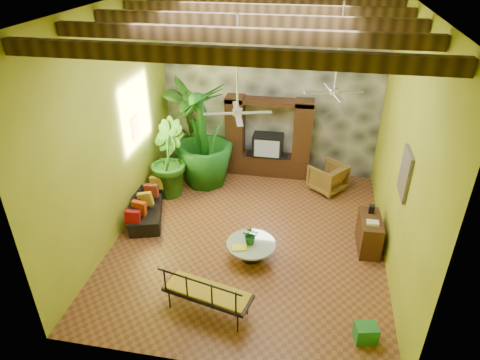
% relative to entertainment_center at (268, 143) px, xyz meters
% --- Properties ---
extents(ground, '(7.00, 7.00, 0.00)m').
position_rel_entertainment_center_xyz_m(ground, '(0.00, -3.14, -0.97)').
color(ground, brown).
rests_on(ground, ground).
extents(ceiling, '(6.00, 7.00, 0.02)m').
position_rel_entertainment_center_xyz_m(ceiling, '(0.00, -3.14, 4.03)').
color(ceiling, silver).
rests_on(ceiling, back_wall).
extents(back_wall, '(6.00, 0.02, 5.00)m').
position_rel_entertainment_center_xyz_m(back_wall, '(0.00, 0.36, 1.53)').
color(back_wall, olive).
rests_on(back_wall, ground).
extents(left_wall, '(0.02, 7.00, 5.00)m').
position_rel_entertainment_center_xyz_m(left_wall, '(-3.00, -3.14, 1.53)').
color(left_wall, olive).
rests_on(left_wall, ground).
extents(right_wall, '(0.02, 7.00, 5.00)m').
position_rel_entertainment_center_xyz_m(right_wall, '(3.00, -3.14, 1.53)').
color(right_wall, olive).
rests_on(right_wall, ground).
extents(stone_accent_wall, '(5.98, 0.10, 4.98)m').
position_rel_entertainment_center_xyz_m(stone_accent_wall, '(0.00, 0.30, 1.53)').
color(stone_accent_wall, '#323439').
rests_on(stone_accent_wall, ground).
extents(ceiling_beams, '(5.95, 5.36, 0.22)m').
position_rel_entertainment_center_xyz_m(ceiling_beams, '(0.00, -3.14, 3.81)').
color(ceiling_beams, '#3F2A14').
rests_on(ceiling_beams, ceiling).
extents(entertainment_center, '(2.40, 0.55, 2.30)m').
position_rel_entertainment_center_xyz_m(entertainment_center, '(0.00, 0.00, 0.00)').
color(entertainment_center, black).
rests_on(entertainment_center, ground).
extents(ceiling_fan_front, '(1.28, 1.28, 1.86)m').
position_rel_entertainment_center_xyz_m(ceiling_fan_front, '(-0.20, -3.54, 2.44)').
color(ceiling_fan_front, silver).
rests_on(ceiling_fan_front, ceiling).
extents(ceiling_fan_back, '(1.28, 1.28, 1.86)m').
position_rel_entertainment_center_xyz_m(ceiling_fan_back, '(1.60, -1.94, 2.44)').
color(ceiling_fan_back, silver).
rests_on(ceiling_fan_back, ceiling).
extents(wall_art_mask, '(0.06, 0.32, 0.55)m').
position_rel_entertainment_center_xyz_m(wall_art_mask, '(-2.96, -2.14, 1.13)').
color(wall_art_mask, gold).
rests_on(wall_art_mask, left_wall).
extents(wall_art_painting, '(0.06, 0.70, 0.90)m').
position_rel_entertainment_center_xyz_m(wall_art_painting, '(2.96, -3.74, 1.33)').
color(wall_art_painting, '#245187').
rests_on(wall_art_painting, right_wall).
extents(sofa, '(1.23, 1.96, 0.53)m').
position_rel_entertainment_center_xyz_m(sofa, '(-2.65, -2.76, -0.70)').
color(sofa, black).
rests_on(sofa, ground).
extents(wicker_armchair, '(1.18, 1.17, 0.77)m').
position_rel_entertainment_center_xyz_m(wicker_armchair, '(1.73, -0.64, -0.58)').
color(wicker_armchair, brown).
rests_on(wicker_armchair, ground).
extents(tall_plant_a, '(1.59, 1.74, 2.73)m').
position_rel_entertainment_center_xyz_m(tall_plant_a, '(-2.31, 0.01, 0.40)').
color(tall_plant_a, '#255817').
rests_on(tall_plant_a, ground).
extents(tall_plant_b, '(1.34, 1.42, 2.05)m').
position_rel_entertainment_center_xyz_m(tall_plant_b, '(-2.46, -1.56, 0.06)').
color(tall_plant_b, '#26661A').
rests_on(tall_plant_b, ground).
extents(tall_plant_c, '(1.96, 1.96, 2.84)m').
position_rel_entertainment_center_xyz_m(tall_plant_c, '(-1.65, -0.84, 0.45)').
color(tall_plant_c, '#165516').
rests_on(tall_plant_c, ground).
extents(coffee_table, '(1.05, 1.05, 0.40)m').
position_rel_entertainment_center_xyz_m(coffee_table, '(0.15, -3.87, -0.71)').
color(coffee_table, black).
rests_on(coffee_table, ground).
extents(centerpiece_plant, '(0.38, 0.34, 0.39)m').
position_rel_entertainment_center_xyz_m(centerpiece_plant, '(0.14, -3.86, -0.37)').
color(centerpiece_plant, '#175819').
rests_on(centerpiece_plant, coffee_table).
extents(yellow_tray, '(0.35, 0.29, 0.03)m').
position_rel_entertainment_center_xyz_m(yellow_tray, '(-0.07, -4.08, -0.55)').
color(yellow_tray, yellow).
rests_on(yellow_tray, coffee_table).
extents(iron_bench, '(1.72, 0.95, 0.57)m').
position_rel_entertainment_center_xyz_m(iron_bench, '(-0.39, -5.58, -0.43)').
color(iron_bench, black).
rests_on(iron_bench, ground).
extents(side_console, '(0.48, 1.00, 0.78)m').
position_rel_entertainment_center_xyz_m(side_console, '(2.65, -3.04, -0.57)').
color(side_console, '#391912').
rests_on(side_console, ground).
extents(green_bin, '(0.43, 0.36, 0.33)m').
position_rel_entertainment_center_xyz_m(green_bin, '(2.44, -5.65, -0.80)').
color(green_bin, '#207934').
rests_on(green_bin, ground).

